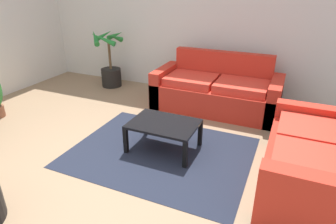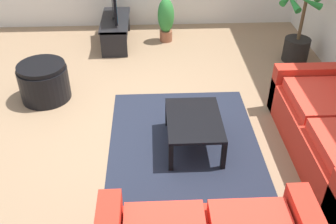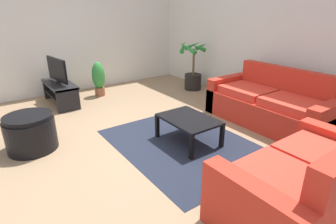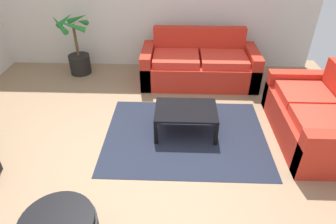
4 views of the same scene
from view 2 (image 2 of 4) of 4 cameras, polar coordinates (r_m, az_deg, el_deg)
name	(u,v)px [view 2 (image 2 of 4)]	position (r m, az deg, el deg)	size (l,w,h in m)	color
ground_plane	(128,118)	(4.90, -5.80, -0.86)	(6.60, 6.60, 0.00)	#937556
tv_stand	(116,27)	(6.70, -7.64, 12.17)	(1.10, 0.45, 0.43)	black
tv	(114,3)	(6.56, -7.90, 15.46)	(0.80, 0.15, 0.49)	black
coffee_table	(194,122)	(4.27, 3.83, -1.49)	(0.84, 0.60, 0.37)	black
area_rug	(184,145)	(4.46, 2.39, -4.80)	(2.20, 1.70, 0.01)	#1E2333
potted_palm	(298,36)	(6.34, 18.44, 10.53)	(0.69, 0.66, 1.13)	black
potted_plant_small	(166,19)	(6.70, -0.31, 13.47)	(0.28, 0.28, 0.74)	brown
ottoman	(44,82)	(5.39, -17.66, 4.24)	(0.64, 0.64, 0.50)	black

